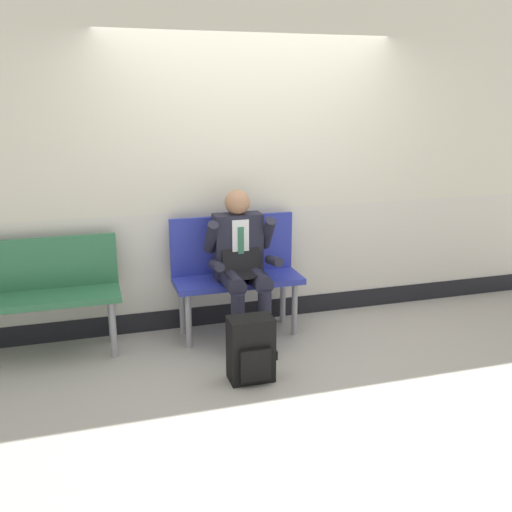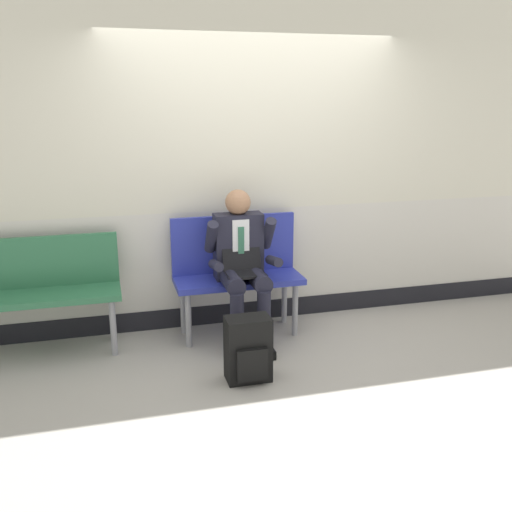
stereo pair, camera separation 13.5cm
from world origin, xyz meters
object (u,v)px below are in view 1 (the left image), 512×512
object	(u,v)px
bench_empty	(38,287)
person_seated	(242,263)
backpack	(251,350)
bench_with_person	(235,267)

from	to	relation	value
bench_empty	person_seated	size ratio (longest dim) A/B	0.97
person_seated	backpack	world-z (taller)	person_seated
person_seated	bench_with_person	bearing A→B (deg)	90.00
bench_empty	bench_with_person	bearing A→B (deg)	0.26
bench_empty	person_seated	bearing A→B (deg)	-7.16
bench_with_person	person_seated	size ratio (longest dim) A/B	0.85
person_seated	backpack	size ratio (longest dim) A/B	2.63
bench_empty	backpack	xyz separation A→B (m)	(1.46, -0.91, -0.32)
bench_with_person	person_seated	bearing A→B (deg)	-90.00
bench_empty	backpack	size ratio (longest dim) A/B	2.55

